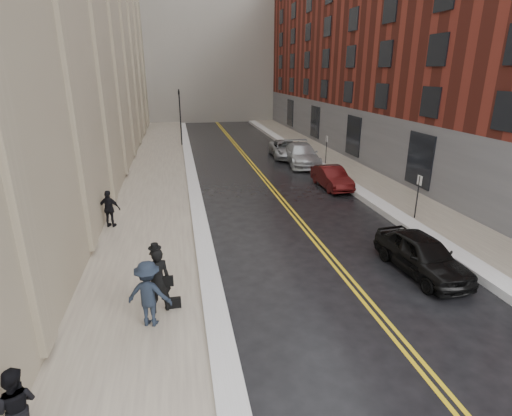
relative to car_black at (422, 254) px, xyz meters
name	(u,v)px	position (x,y,z in m)	size (l,w,h in m)	color
ground	(309,351)	(-5.20, -3.28, -0.70)	(160.00, 160.00, 0.00)	black
sidewalk_left	(155,187)	(-9.70, 12.72, -0.62)	(4.00, 64.00, 0.15)	gray
sidewalk_right	(362,177)	(3.80, 12.72, -0.62)	(3.00, 64.00, 0.15)	gray
lane_stripe_a	(266,183)	(-2.82, 12.72, -0.69)	(0.12, 64.00, 0.01)	gold
lane_stripe_b	(269,183)	(-2.58, 12.72, -0.69)	(0.12, 64.00, 0.01)	gold
snow_ridge_left	(193,185)	(-7.40, 12.72, -0.57)	(0.70, 60.80, 0.26)	white
snow_ridge_right	(336,177)	(1.95, 12.72, -0.55)	(0.85, 60.80, 0.30)	white
building_right	(433,41)	(12.30, 19.72, 8.30)	(14.00, 50.00, 18.00)	maroon
traffic_signal	(180,113)	(-7.80, 26.72, 2.39)	(0.18, 0.15, 5.20)	black
parking_sign_near	(418,194)	(2.70, 4.72, 0.66)	(0.06, 0.35, 2.23)	black
parking_sign_far	(326,147)	(2.70, 16.72, 0.66)	(0.06, 0.35, 2.23)	black
car_black	(422,254)	(0.00, 0.00, 0.00)	(1.65, 4.10, 1.40)	black
car_maroon	(332,177)	(0.89, 10.87, -0.05)	(1.37, 3.94, 1.30)	#400B0B
car_silver_near	(302,154)	(0.97, 17.28, 0.09)	(2.20, 5.40, 1.57)	#B7BBBF
car_silver_far	(285,149)	(0.47, 20.21, -0.02)	(2.23, 4.85, 1.35)	#9EA1A6
pedestrian_main	(158,280)	(-8.99, -0.93, 0.46)	(0.74, 0.48, 2.02)	black
pedestrian_a	(16,407)	(-11.40, -4.87, 0.27)	(0.80, 0.62, 1.64)	black
pedestrian_b	(149,294)	(-9.21, -1.52, 0.40)	(1.22, 0.70, 1.89)	#1A2230
pedestrian_c	(109,209)	(-11.34, 6.33, 0.30)	(0.99, 0.41, 1.69)	black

